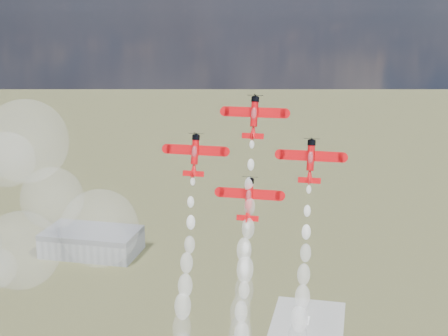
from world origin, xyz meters
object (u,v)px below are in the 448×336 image
hangar (92,242)px  plane_right (311,160)px  plane_left (195,154)px  plane_slot (249,198)px  plane_lead (254,116)px

hangar → plane_right: 226.88m
plane_left → plane_slot: 15.19m
plane_lead → plane_slot: bearing=-90.0°
plane_right → plane_left: bearing=180.0°
plane_lead → plane_right: size_ratio=1.00×
hangar → plane_lead: (114.91, -161.45, 99.55)m
hangar → plane_lead: 221.77m
plane_right → plane_slot: plane_right is taller
plane_right → plane_slot: (-12.44, -2.65, -8.30)m
plane_right → plane_slot: 15.19m
plane_left → plane_slot: bearing=-12.0°
hangar → plane_lead: size_ratio=3.83×
plane_right → plane_lead: bearing=168.0°
plane_lead → plane_left: bearing=-168.0°
plane_slot → plane_right: bearing=12.0°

